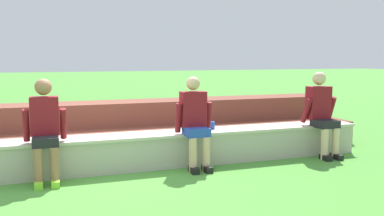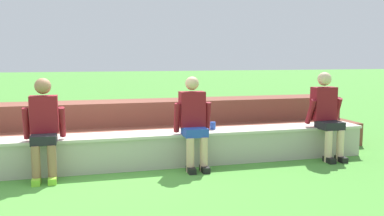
% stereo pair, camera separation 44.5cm
% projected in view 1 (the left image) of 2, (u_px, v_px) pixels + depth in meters
% --- Properties ---
extents(ground_plane, '(80.00, 80.00, 0.00)m').
position_uv_depth(ground_plane, '(92.00, 177.00, 5.51)').
color(ground_plane, '#4C9338').
extents(stone_seating_wall, '(8.49, 0.52, 0.49)m').
position_uv_depth(stone_seating_wall, '(90.00, 154.00, 5.70)').
color(stone_seating_wall, '#B7AF9E').
rests_on(stone_seating_wall, ground).
extents(brick_bleachers, '(9.52, 1.41, 0.81)m').
position_uv_depth(brick_bleachers, '(82.00, 133.00, 6.81)').
color(brick_bleachers, brown).
rests_on(brick_bleachers, ground).
extents(person_far_left, '(0.53, 0.56, 1.31)m').
position_uv_depth(person_far_left, '(45.00, 128.00, 5.22)').
color(person_far_left, '#996B4C').
rests_on(person_far_left, ground).
extents(person_left_of_center, '(0.54, 0.52, 1.31)m').
position_uv_depth(person_left_of_center, '(195.00, 121.00, 5.86)').
color(person_left_of_center, '#DBAD89').
rests_on(person_left_of_center, ground).
extents(person_center, '(0.55, 0.59, 1.35)m').
position_uv_depth(person_center, '(322.00, 112.00, 6.60)').
color(person_center, beige).
rests_on(person_center, ground).
extents(plastic_cup_left_end, '(0.09, 0.09, 0.11)m').
position_uv_depth(plastic_cup_left_end, '(212.00, 125.00, 6.32)').
color(plastic_cup_left_end, blue).
rests_on(plastic_cup_left_end, stone_seating_wall).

